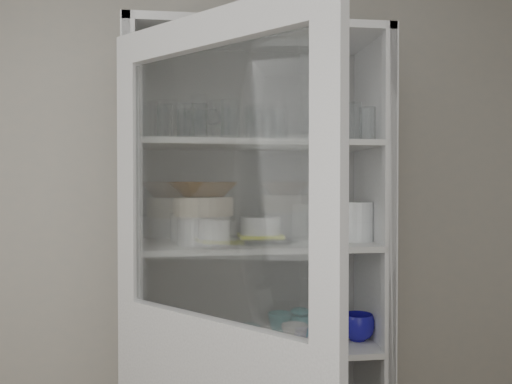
# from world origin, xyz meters

# --- Properties ---
(wall_back) EXTENTS (3.60, 0.02, 2.60)m
(wall_back) POSITION_xyz_m (0.00, 1.50, 1.30)
(wall_back) COLOR #9C9991
(wall_back) RESTS_ON ground
(pantry_cabinet) EXTENTS (1.00, 0.45, 2.10)m
(pantry_cabinet) POSITION_xyz_m (0.20, 1.34, 0.94)
(pantry_cabinet) COLOR #B2B2B2
(pantry_cabinet) RESTS_ON floor
(tumbler_0) EXTENTS (0.09, 0.09, 0.13)m
(tumbler_0) POSITION_xyz_m (-0.03, 1.17, 1.73)
(tumbler_0) COLOR silver
(tumbler_0) RESTS_ON shelf_glass
(tumbler_1) EXTENTS (0.07, 0.07, 0.13)m
(tumbler_1) POSITION_xyz_m (-0.15, 1.16, 1.72)
(tumbler_1) COLOR silver
(tumbler_1) RESTS_ON shelf_glass
(tumbler_2) EXTENTS (0.07, 0.07, 0.13)m
(tumbler_2) POSITION_xyz_m (-0.08, 1.16, 1.73)
(tumbler_2) COLOR silver
(tumbler_2) RESTS_ON shelf_glass
(tumbler_3) EXTENTS (0.08, 0.08, 0.14)m
(tumbler_3) POSITION_xyz_m (0.08, 1.11, 1.73)
(tumbler_3) COLOR silver
(tumbler_3) RESTS_ON shelf_glass
(tumbler_4) EXTENTS (0.08, 0.08, 0.13)m
(tumbler_4) POSITION_xyz_m (0.17, 1.15, 1.73)
(tumbler_4) COLOR silver
(tumbler_4) RESTS_ON shelf_glass
(tumbler_5) EXTENTS (0.08, 0.08, 0.14)m
(tumbler_5) POSITION_xyz_m (0.55, 1.12, 1.73)
(tumbler_5) COLOR silver
(tumbler_5) RESTS_ON shelf_glass
(tumbler_6) EXTENTS (0.08, 0.08, 0.13)m
(tumbler_6) POSITION_xyz_m (0.61, 1.12, 1.72)
(tumbler_6) COLOR silver
(tumbler_6) RESTS_ON shelf_glass
(tumbler_7) EXTENTS (0.07, 0.07, 0.13)m
(tumbler_7) POSITION_xyz_m (-0.08, 1.29, 1.72)
(tumbler_7) COLOR silver
(tumbler_7) RESTS_ON shelf_glass
(tumbler_8) EXTENTS (0.07, 0.07, 0.13)m
(tumbler_8) POSITION_xyz_m (0.10, 1.28, 1.73)
(tumbler_8) COLOR silver
(tumbler_8) RESTS_ON shelf_glass
(tumbler_9) EXTENTS (0.07, 0.07, 0.13)m
(tumbler_9) POSITION_xyz_m (-0.04, 1.28, 1.72)
(tumbler_9) COLOR silver
(tumbler_9) RESTS_ON shelf_glass
(tumbler_10) EXTENTS (0.09, 0.09, 0.14)m
(tumbler_10) POSITION_xyz_m (0.29, 1.29, 1.73)
(tumbler_10) COLOR silver
(tumbler_10) RESTS_ON shelf_glass
(tumbler_11) EXTENTS (0.08, 0.08, 0.13)m
(tumbler_11) POSITION_xyz_m (0.25, 1.29, 1.73)
(tumbler_11) COLOR silver
(tumbler_11) RESTS_ON shelf_glass
(goblet_0) EXTENTS (0.07, 0.07, 0.16)m
(goblet_0) POSITION_xyz_m (0.03, 1.36, 1.74)
(goblet_0) COLOR silver
(goblet_0) RESTS_ON shelf_glass
(goblet_1) EXTENTS (0.08, 0.08, 0.17)m
(goblet_1) POSITION_xyz_m (-0.05, 1.38, 1.75)
(goblet_1) COLOR silver
(goblet_1) RESTS_ON shelf_glass
(goblet_2) EXTENTS (0.07, 0.07, 0.17)m
(goblet_2) POSITION_xyz_m (0.21, 1.35, 1.74)
(goblet_2) COLOR silver
(goblet_2) RESTS_ON shelf_glass
(goblet_3) EXTENTS (0.07, 0.07, 0.15)m
(goblet_3) POSITION_xyz_m (0.47, 1.39, 1.74)
(goblet_3) COLOR silver
(goblet_3) RESTS_ON shelf_glass
(plate_stack_front) EXTENTS (0.20, 0.20, 0.11)m
(plate_stack_front) POSITION_xyz_m (-0.01, 1.22, 1.32)
(plate_stack_front) COLOR white
(plate_stack_front) RESTS_ON shelf_plates
(plate_stack_back) EXTENTS (0.20, 0.20, 0.11)m
(plate_stack_back) POSITION_xyz_m (-0.04, 1.40, 1.32)
(plate_stack_back) COLOR white
(plate_stack_back) RESTS_ON shelf_plates
(cream_bowl) EXTENTS (0.30, 0.30, 0.07)m
(cream_bowl) POSITION_xyz_m (-0.01, 1.22, 1.41)
(cream_bowl) COLOR beige
(cream_bowl) RESTS_ON plate_stack_front
(terracotta_bowl) EXTENTS (0.31, 0.31, 0.06)m
(terracotta_bowl) POSITION_xyz_m (-0.01, 1.22, 1.47)
(terracotta_bowl) COLOR #502F10
(terracotta_bowl) RESTS_ON cream_bowl
(glass_platter) EXTENTS (0.39, 0.39, 0.02)m
(glass_platter) POSITION_xyz_m (0.22, 1.29, 1.27)
(glass_platter) COLOR silver
(glass_platter) RESTS_ON shelf_plates
(yellow_trivet) EXTENTS (0.18, 0.18, 0.01)m
(yellow_trivet) POSITION_xyz_m (0.22, 1.29, 1.28)
(yellow_trivet) COLOR yellow
(yellow_trivet) RESTS_ON glass_platter
(white_ramekin) EXTENTS (0.20, 0.20, 0.07)m
(white_ramekin) POSITION_xyz_m (0.22, 1.29, 1.33)
(white_ramekin) COLOR white
(white_ramekin) RESTS_ON yellow_trivet
(grey_bowl_stack) EXTENTS (0.14, 0.14, 0.16)m
(grey_bowl_stack) POSITION_xyz_m (0.61, 1.26, 1.34)
(grey_bowl_stack) COLOR silver
(grey_bowl_stack) RESTS_ON shelf_plates
(mug_blue) EXTENTS (0.15, 0.15, 0.11)m
(mug_blue) POSITION_xyz_m (0.61, 1.23, 0.91)
(mug_blue) COLOR navy
(mug_blue) RESTS_ON shelf_mugs
(mug_teal) EXTENTS (0.10, 0.10, 0.09)m
(mug_teal) POSITION_xyz_m (0.31, 1.35, 0.91)
(mug_teal) COLOR teal
(mug_teal) RESTS_ON shelf_mugs
(mug_white) EXTENTS (0.14, 0.14, 0.10)m
(mug_white) POSITION_xyz_m (0.33, 1.15, 0.91)
(mug_white) COLOR white
(mug_white) RESTS_ON shelf_mugs
(teal_jar) EXTENTS (0.08, 0.08, 0.10)m
(teal_jar) POSITION_xyz_m (0.40, 1.34, 0.91)
(teal_jar) COLOR teal
(teal_jar) RESTS_ON shelf_mugs
(measuring_cups) EXTENTS (0.10, 0.10, 0.04)m
(measuring_cups) POSITION_xyz_m (-0.04, 1.22, 0.88)
(measuring_cups) COLOR silver
(measuring_cups) RESTS_ON shelf_mugs
(white_canister) EXTENTS (0.14, 0.14, 0.13)m
(white_canister) POSITION_xyz_m (-0.21, 1.27, 0.93)
(white_canister) COLOR white
(white_canister) RESTS_ON shelf_mugs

